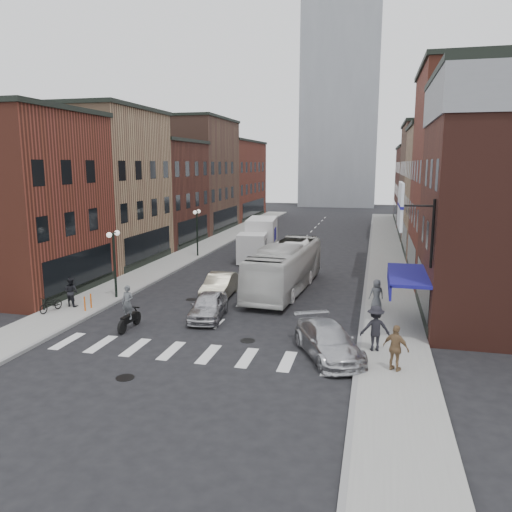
{
  "coord_description": "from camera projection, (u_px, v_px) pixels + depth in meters",
  "views": [
    {
      "loc": [
        7.49,
        -22.05,
        7.98
      ],
      "look_at": [
        0.7,
        6.0,
        2.63
      ],
      "focal_mm": 35.0,
      "sensor_mm": 36.0,
      "label": 1
    }
  ],
  "objects": [
    {
      "name": "streetlamp_far",
      "position": [
        197.0,
        224.0,
        42.65
      ],
      "size": [
        0.32,
        1.22,
        4.11
      ],
      "color": "black",
      "rests_on": "ground"
    },
    {
      "name": "sedan_left_near",
      "position": [
        208.0,
        306.0,
        26.03
      ],
      "size": [
        2.06,
        4.17,
        1.37
      ],
      "primitive_type": "imported",
      "rotation": [
        0.0,
        0.0,
        0.11
      ],
      "color": "#B6B5BA",
      "rests_on": "ground"
    },
    {
      "name": "motorcycle_rider",
      "position": [
        128.0,
        309.0,
        24.21
      ],
      "size": [
        0.63,
        2.17,
        2.21
      ],
      "rotation": [
        0.0,
        0.0,
        -0.07
      ],
      "color": "black",
      "rests_on": "ground"
    },
    {
      "name": "transit_bus",
      "position": [
        285.0,
        267.0,
        31.6
      ],
      "size": [
        3.32,
        11.0,
        3.02
      ],
      "primitive_type": "imported",
      "rotation": [
        0.0,
        0.0,
        -0.07
      ],
      "color": "silver",
      "rests_on": "ground"
    },
    {
      "name": "bldg_right_mid_a",
      "position": [
        495.0,
        177.0,
        32.87
      ],
      "size": [
        10.3,
        10.2,
        14.3
      ],
      "color": "maroon",
      "rests_on": "ground"
    },
    {
      "name": "ped_right_a",
      "position": [
        375.0,
        328.0,
        21.1
      ],
      "size": [
        1.37,
        0.88,
        1.96
      ],
      "primitive_type": "imported",
      "rotation": [
        0.0,
        0.0,
        3.36
      ],
      "color": "black",
      "rests_on": "sidewalk_right"
    },
    {
      "name": "awning_blue",
      "position": [
        404.0,
        276.0,
        24.11
      ],
      "size": [
        1.8,
        5.0,
        0.78
      ],
      "color": "navy",
      "rests_on": "ground"
    },
    {
      "name": "ground",
      "position": [
        213.0,
        330.0,
        24.27
      ],
      "size": [
        160.0,
        160.0,
        0.0
      ],
      "primitive_type": "plane",
      "color": "black",
      "rests_on": "ground"
    },
    {
      "name": "bldg_right_mid_b",
      "position": [
        467.0,
        191.0,
        42.7
      ],
      "size": [
        10.3,
        10.2,
        11.3
      ],
      "color": "#957052",
      "rests_on": "ground"
    },
    {
      "name": "bldg_right_far_a",
      "position": [
        450.0,
        181.0,
        53.12
      ],
      "size": [
        10.3,
        12.2,
        12.3
      ],
      "color": "brown",
      "rests_on": "ground"
    },
    {
      "name": "parked_bicycle",
      "position": [
        51.0,
        304.0,
        26.77
      ],
      "size": [
        0.79,
        1.61,
        0.81
      ],
      "primitive_type": "imported",
      "rotation": [
        0.0,
        0.0,
        -0.17
      ],
      "color": "black",
      "rests_on": "sidewalk_left"
    },
    {
      "name": "curb_left",
      "position": [
        217.0,
        250.0,
        46.91
      ],
      "size": [
        0.2,
        74.0,
        0.16
      ],
      "primitive_type": "cube",
      "color": "gray",
      "rests_on": "ground"
    },
    {
      "name": "ped_left_solo",
      "position": [
        71.0,
        292.0,
        27.71
      ],
      "size": [
        0.86,
        0.58,
        1.64
      ],
      "primitive_type": "imported",
      "rotation": [
        0.0,
        0.0,
        2.98
      ],
      "color": "black",
      "rests_on": "sidewalk_left"
    },
    {
      "name": "box_truck",
      "position": [
        259.0,
        239.0,
        42.63
      ],
      "size": [
        2.88,
        7.82,
        3.31
      ],
      "rotation": [
        0.0,
        0.0,
        0.12
      ],
      "color": "silver",
      "rests_on": "ground"
    },
    {
      "name": "distant_tower",
      "position": [
        342.0,
        72.0,
        94.25
      ],
      "size": [
        14.0,
        14.0,
        50.0
      ],
      "primitive_type": "cube",
      "color": "#9399A0",
      "rests_on": "ground"
    },
    {
      "name": "ped_right_b",
      "position": [
        396.0,
        348.0,
        19.03
      ],
      "size": [
        1.19,
        0.97,
        1.81
      ],
      "primitive_type": "imported",
      "rotation": [
        0.0,
        0.0,
        2.65
      ],
      "color": "olive",
      "rests_on": "sidewalk_right"
    },
    {
      "name": "sedan_left_far",
      "position": [
        220.0,
        285.0,
        30.26
      ],
      "size": [
        1.7,
        4.36,
        1.41
      ],
      "primitive_type": "imported",
      "rotation": [
        0.0,
        0.0,
        0.05
      ],
      "color": "#A69F87",
      "rests_on": "ground"
    },
    {
      "name": "bldg_left_mid_a",
      "position": [
        90.0,
        187.0,
        39.99
      ],
      "size": [
        10.3,
        10.2,
        12.3
      ],
      "color": "#957052",
      "rests_on": "ground"
    },
    {
      "name": "bike_rack",
      "position": [
        88.0,
        302.0,
        27.17
      ],
      "size": [
        0.08,
        0.68,
        0.8
      ],
      "color": "#D8590C",
      "rests_on": "sidewalk_left"
    },
    {
      "name": "bldg_left_near",
      "position": [
        5.0,
        202.0,
        31.01
      ],
      "size": [
        10.3,
        9.2,
        11.3
      ],
      "color": "maroon",
      "rests_on": "ground"
    },
    {
      "name": "crosswalk_stripes",
      "position": [
        191.0,
        353.0,
        21.4
      ],
      "size": [
        12.0,
        2.2,
        0.01
      ],
      "primitive_type": "cube",
      "color": "silver",
      "rests_on": "ground"
    },
    {
      "name": "bldg_left_mid_b",
      "position": [
        146.0,
        193.0,
        49.73
      ],
      "size": [
        10.3,
        10.2,
        10.3
      ],
      "color": "#482119",
      "rests_on": "ground"
    },
    {
      "name": "streetlamp_near",
      "position": [
        114.0,
        251.0,
        29.27
      ],
      "size": [
        0.32,
        1.22,
        4.11
      ],
      "color": "black",
      "rests_on": "ground"
    },
    {
      "name": "ped_right_c",
      "position": [
        377.0,
        294.0,
        27.22
      ],
      "size": [
        0.93,
        0.77,
        1.65
      ],
      "primitive_type": "imported",
      "rotation": [
        0.0,
        0.0,
        3.49
      ],
      "color": "#5A5D61",
      "rests_on": "sidewalk_right"
    },
    {
      "name": "curb_right",
      "position": [
        369.0,
        256.0,
        43.67
      ],
      "size": [
        0.2,
        74.0,
        0.16
      ],
      "primitive_type": "cube",
      "color": "gray",
      "rests_on": "ground"
    },
    {
      "name": "bldg_left_far_b",
      "position": [
        221.0,
        180.0,
        73.53
      ],
      "size": [
        10.3,
        16.2,
        11.3
      ],
      "color": "maroon",
      "rests_on": "ground"
    },
    {
      "name": "bldg_left_far_a",
      "position": [
        186.0,
        175.0,
        59.97
      ],
      "size": [
        10.3,
        12.2,
        13.3
      ],
      "color": "brown",
      "rests_on": "ground"
    },
    {
      "name": "billboard_sign",
      "position": [
        402.0,
        207.0,
        21.64
      ],
      "size": [
        1.52,
        3.0,
        3.7
      ],
      "color": "black",
      "rests_on": "ground"
    },
    {
      "name": "curb_car",
      "position": [
        328.0,
        341.0,
        20.85
      ],
      "size": [
        3.81,
        5.08,
        1.37
      ],
      "primitive_type": "imported",
      "rotation": [
        0.0,
        0.0,
        0.46
      ],
      "color": "#B8B9BD",
      "rests_on": "ground"
    },
    {
      "name": "bldg_right_far_b",
      "position": [
        435.0,
        185.0,
        66.68
      ],
      "size": [
        10.3,
        16.2,
        10.3
      ],
      "color": "#482119",
      "rests_on": "ground"
    },
    {
      "name": "sidewalk_right",
      "position": [
        386.0,
        256.0,
        43.31
      ],
      "size": [
        3.0,
        74.0,
        0.15
      ],
      "primitive_type": "cube",
      "color": "gray",
      "rests_on": "ground"
    },
    {
      "name": "sidewalk_left",
      "position": [
        201.0,
        248.0,
        47.24
      ],
      "size": [
        3.0,
        74.0,
        0.15
      ],
      "primitive_type": "cube",
      "color": "gray",
      "rests_on": "ground"
    }
  ]
}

